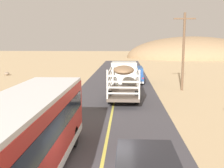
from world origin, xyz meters
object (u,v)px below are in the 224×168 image
at_px(power_pole_mid, 183,49).
at_px(car_far, 135,74).
at_px(boulder_mid_field, 7,74).
at_px(livestock_truck, 124,75).
at_px(bus, 26,135).

bearing_deg(power_pole_mid, car_far, 134.15).
distance_m(car_far, boulder_mid_field, 19.82).
bearing_deg(livestock_truck, boulder_mid_field, 142.96).
relative_size(livestock_truck, car_far, 2.10).
bearing_deg(car_far, boulder_mid_field, 161.64).
bearing_deg(power_pole_mid, livestock_truck, -161.06).
height_order(bus, power_pole_mid, power_pole_mid).
height_order(power_pole_mid, boulder_mid_field, power_pole_mid).
bearing_deg(livestock_truck, car_far, 79.20).
height_order(livestock_truck, car_far, livestock_truck).
height_order(livestock_truck, bus, bus).
relative_size(bus, car_far, 2.16).
height_order(car_far, power_pole_mid, power_pole_mid).
relative_size(power_pole_mid, boulder_mid_field, 10.91).
distance_m(livestock_truck, boulder_mid_field, 21.94).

